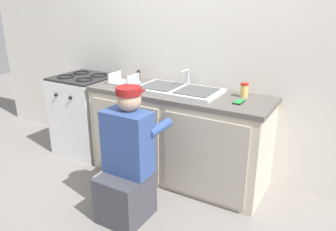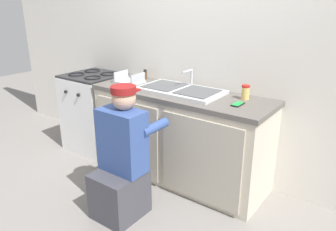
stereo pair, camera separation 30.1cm
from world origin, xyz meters
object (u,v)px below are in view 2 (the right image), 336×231
at_px(plumber_person, 122,164).
at_px(condiment_jar, 245,92).
at_px(stove_range, 95,111).
at_px(dish_rack_tray, 129,80).
at_px(sink_double_basin, 181,90).
at_px(spice_bottle_pepper, 145,75).
at_px(cell_phone, 238,104).

relative_size(plumber_person, condiment_jar, 8.63).
xyz_separation_m(stove_range, condiment_jar, (1.83, 0.14, 0.51)).
bearing_deg(dish_rack_tray, sink_double_basin, 2.05).
height_order(plumber_person, spice_bottle_pepper, plumber_person).
distance_m(plumber_person, condiment_jar, 1.23).
height_order(stove_range, spice_bottle_pepper, spice_bottle_pepper).
xyz_separation_m(cell_phone, spice_bottle_pepper, (-1.22, 0.26, 0.04)).
bearing_deg(plumber_person, sink_double_basin, 87.13).
bearing_deg(dish_rack_tray, stove_range, 178.04).
bearing_deg(spice_bottle_pepper, stove_range, -161.78).
xyz_separation_m(sink_double_basin, plumber_person, (-0.04, -0.79, -0.46)).
xyz_separation_m(sink_double_basin, spice_bottle_pepper, (-0.61, 0.20, 0.03)).
bearing_deg(sink_double_basin, cell_phone, -4.79).
bearing_deg(plumber_person, spice_bottle_pepper, 119.80).
relative_size(stove_range, cell_phone, 6.58).
xyz_separation_m(dish_rack_tray, condiment_jar, (1.23, 0.16, 0.04)).
height_order(sink_double_basin, condiment_jar, sink_double_basin).
height_order(stove_range, cell_phone, stove_range).
xyz_separation_m(dish_rack_tray, spice_bottle_pepper, (0.03, 0.23, 0.03)).
xyz_separation_m(plumber_person, spice_bottle_pepper, (-0.57, 0.99, 0.49)).
bearing_deg(sink_double_basin, condiment_jar, 12.64).
height_order(plumber_person, cell_phone, plumber_person).
height_order(cell_phone, spice_bottle_pepper, spice_bottle_pepper).
distance_m(sink_double_basin, cell_phone, 0.61).
distance_m(plumber_person, spice_bottle_pepper, 1.25).
xyz_separation_m(sink_double_basin, dish_rack_tray, (-0.63, -0.02, 0.01)).
bearing_deg(stove_range, cell_phone, -1.52).
relative_size(plumber_person, dish_rack_tray, 3.94).
relative_size(dish_rack_tray, cell_phone, 2.00).
distance_m(cell_phone, condiment_jar, 0.19).
height_order(stove_range, dish_rack_tray, dish_rack_tray).
relative_size(stove_range, plumber_person, 0.83).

